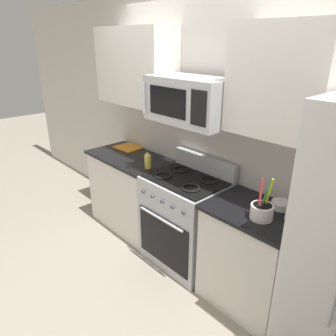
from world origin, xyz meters
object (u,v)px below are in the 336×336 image
at_px(microwave, 190,100).
at_px(prep_bowl, 281,205).
at_px(utensil_crock, 262,211).
at_px(cutting_board, 128,147).
at_px(range_oven, 185,220).
at_px(bottle_vinegar, 290,209).
at_px(bottle_oil, 148,160).

xyz_separation_m(microwave, prep_bowl, (0.88, 0.15, -0.72)).
distance_m(utensil_crock, cutting_board, 2.02).
relative_size(range_oven, prep_bowl, 7.00).
bearing_deg(prep_bowl, utensil_crock, -94.71).
height_order(bottle_vinegar, prep_bowl, bottle_vinegar).
bearing_deg(microwave, prep_bowl, 9.39).
xyz_separation_m(utensil_crock, bottle_oil, (-1.34, 0.01, 0.02)).
bearing_deg(cutting_board, prep_bowl, 0.35).
bearing_deg(prep_bowl, bottle_vinegar, -42.28).
height_order(range_oven, microwave, microwave).
distance_m(cutting_board, prep_bowl, 2.02).
relative_size(bottle_oil, prep_bowl, 1.24).
height_order(utensil_crock, bottle_oil, utensil_crock).
bearing_deg(cutting_board, microwave, -6.67).
relative_size(range_oven, bottle_vinegar, 5.79).
bearing_deg(range_oven, bottle_vinegar, 3.38).
xyz_separation_m(utensil_crock, cutting_board, (-2.00, 0.24, -0.06)).
height_order(microwave, bottle_oil, microwave).
distance_m(utensil_crock, bottle_oil, 1.34).
height_order(bottle_oil, prep_bowl, bottle_oil).
bearing_deg(bottle_vinegar, bottle_oil, -174.96).
xyz_separation_m(microwave, cutting_board, (-1.14, 0.13, -0.74)).
distance_m(range_oven, cutting_board, 1.24).
bearing_deg(bottle_oil, utensil_crock, -0.33).
distance_m(microwave, prep_bowl, 1.15).
bearing_deg(prep_bowl, cutting_board, -179.65).
height_order(microwave, bottle_vinegar, microwave).
distance_m(range_oven, bottle_vinegar, 1.13).
relative_size(microwave, prep_bowl, 5.07).
height_order(microwave, prep_bowl, microwave).
distance_m(bottle_oil, bottle_vinegar, 1.49).
bearing_deg(utensil_crock, cutting_board, 173.23).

